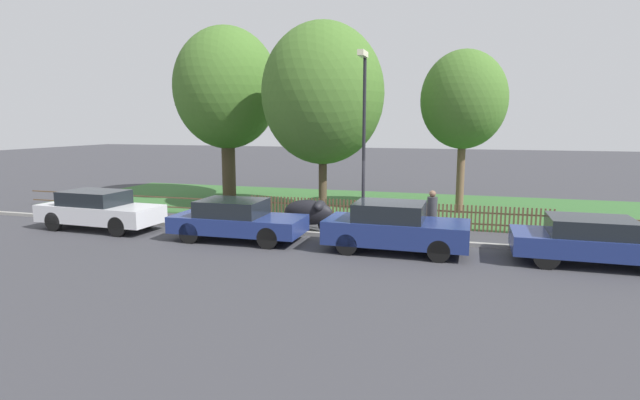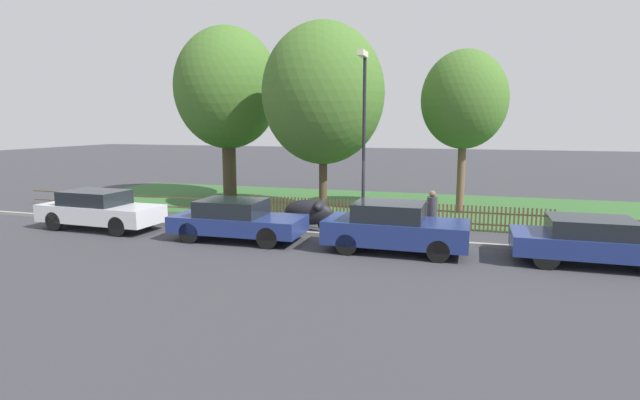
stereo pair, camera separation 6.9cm
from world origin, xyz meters
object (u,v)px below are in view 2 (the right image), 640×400
at_px(parked_car_red_compact, 596,241).
at_px(covered_motorcycle, 310,212).
at_px(parked_car_black_saloon, 237,219).
at_px(parked_car_navy_estate, 394,227).
at_px(tree_mid_park, 464,100).
at_px(tree_behind_motorcycle, 323,94).
at_px(parked_car_silver_hatchback, 99,209).
at_px(street_lamp, 363,123).
at_px(tree_nearest_kerb, 227,89).
at_px(pedestrian_near_fence, 432,212).

height_order(parked_car_red_compact, covered_motorcycle, parked_car_red_compact).
xyz_separation_m(parked_car_black_saloon, parked_car_navy_estate, (5.06, 0.03, 0.06)).
bearing_deg(tree_mid_park, parked_car_navy_estate, -102.99).
xyz_separation_m(covered_motorcycle, tree_behind_motorcycle, (-0.60, 3.63, 4.24)).
distance_m(parked_car_silver_hatchback, parked_car_navy_estate, 10.47).
xyz_separation_m(parked_car_black_saloon, tree_mid_park, (6.73, 7.24, 3.98)).
distance_m(parked_car_silver_hatchback, parked_car_red_compact, 15.79).
bearing_deg(street_lamp, covered_motorcycle, 179.90).
relative_size(parked_car_red_compact, street_lamp, 0.73).
xyz_separation_m(tree_nearest_kerb, tree_behind_motorcycle, (5.64, -2.56, -0.47)).
bearing_deg(parked_car_red_compact, tree_behind_motorcycle, 149.65).
height_order(parked_car_red_compact, tree_mid_park, tree_mid_park).
bearing_deg(parked_car_silver_hatchback, tree_nearest_kerb, 85.05).
bearing_deg(pedestrian_near_fence, parked_car_navy_estate, -1.63).
distance_m(parked_car_red_compact, street_lamp, 7.56).
bearing_deg(parked_car_navy_estate, parked_car_black_saloon, -179.41).
distance_m(parked_car_red_compact, tree_behind_motorcycle, 11.43).
height_order(parked_car_red_compact, tree_behind_motorcycle, tree_behind_motorcycle).
distance_m(parked_car_black_saloon, street_lamp, 5.17).
bearing_deg(parked_car_navy_estate, pedestrian_near_fence, 63.02).
distance_m(tree_nearest_kerb, tree_behind_motorcycle, 6.21).
bearing_deg(tree_nearest_kerb, parked_car_red_compact, -28.23).
xyz_separation_m(parked_car_navy_estate, parked_car_red_compact, (5.32, 0.15, -0.07)).
height_order(tree_behind_motorcycle, street_lamp, tree_behind_motorcycle).
relative_size(parked_car_black_saloon, tree_mid_park, 0.64).
bearing_deg(tree_nearest_kerb, pedestrian_near_fence, -31.16).
height_order(covered_motorcycle, tree_behind_motorcycle, tree_behind_motorcycle).
bearing_deg(parked_car_red_compact, covered_motorcycle, 168.56).
distance_m(parked_car_navy_estate, tree_behind_motorcycle, 7.92).
xyz_separation_m(parked_car_black_saloon, parked_car_red_compact, (10.39, 0.17, -0.01)).
height_order(tree_behind_motorcycle, tree_mid_park, tree_behind_motorcycle).
bearing_deg(street_lamp, parked_car_navy_estate, -54.25).
bearing_deg(parked_car_navy_estate, parked_car_silver_hatchback, 179.90).
distance_m(tree_nearest_kerb, street_lamp, 10.33).
distance_m(parked_car_navy_estate, parked_car_red_compact, 5.33).
bearing_deg(parked_car_red_compact, tree_mid_park, 117.47).
height_order(parked_car_silver_hatchback, covered_motorcycle, parked_car_silver_hatchback).
bearing_deg(tree_behind_motorcycle, street_lamp, -55.87).
xyz_separation_m(tree_mid_park, street_lamp, (-3.03, -5.33, -0.92)).
xyz_separation_m(tree_nearest_kerb, tree_mid_park, (11.13, -0.87, -0.72)).
bearing_deg(parked_car_navy_estate, covered_motorcycle, 149.88).
bearing_deg(tree_mid_park, parked_car_silver_hatchback, -149.51).
distance_m(pedestrian_near_fence, street_lamp, 3.64).
distance_m(parked_car_black_saloon, parked_car_navy_estate, 5.06).
height_order(tree_mid_park, pedestrian_near_fence, tree_mid_park).
height_order(parked_car_black_saloon, tree_nearest_kerb, tree_nearest_kerb).
relative_size(pedestrian_near_fence, street_lamp, 0.27).
bearing_deg(parked_car_silver_hatchback, covered_motorcycle, 16.32).
bearing_deg(covered_motorcycle, parked_car_black_saloon, -134.13).
distance_m(parked_car_navy_estate, tree_mid_park, 8.38).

